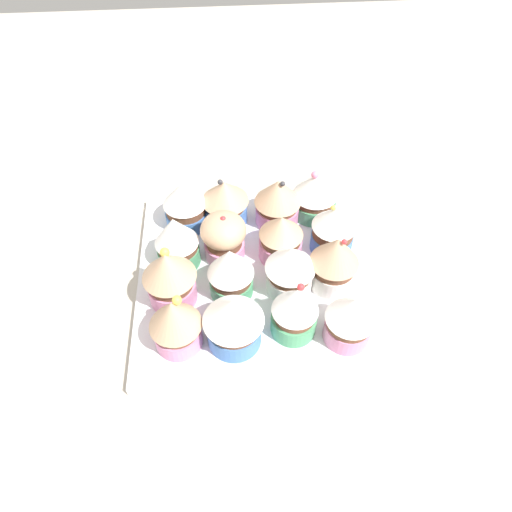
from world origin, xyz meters
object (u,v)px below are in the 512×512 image
object	(u,v)px
baking_tray	(256,274)
cupcake_0	(175,322)
cupcake_10	(281,237)
cupcake_12	(185,204)
cupcake_15	(315,194)
cupcake_2	(295,310)
cupcake_4	(169,276)
cupcake_8	(177,241)
cupcake_6	(290,268)
cupcake_5	(231,272)
cupcake_7	(334,261)
cupcake_9	(224,237)
napkin	(86,230)
cupcake_14	(278,201)
cupcake_3	(350,319)
cupcake_1	(233,321)
cupcake_13	(225,201)
cupcake_11	(334,228)

from	to	relation	value
baking_tray	cupcake_0	size ratio (longest dim) A/B	3.81
cupcake_10	cupcake_12	bearing A→B (deg)	150.17
cupcake_10	cupcake_15	distance (cm)	9.61
cupcake_2	cupcake_4	xyz separation A→B (cm)	(-13.91, 5.57, 0.46)
cupcake_2	cupcake_15	world-z (taller)	cupcake_2
cupcake_4	cupcake_8	distance (cm)	5.93
cupcake_6	cupcake_5	bearing A→B (deg)	179.75
cupcake_7	cupcake_9	world-z (taller)	cupcake_7
baking_tray	napkin	bearing A→B (deg)	156.38
baking_tray	cupcake_14	xyz separation A→B (cm)	(3.70, 9.05, 4.31)
cupcake_3	cupcake_1	bearing A→B (deg)	177.46
cupcake_5	cupcake_14	size ratio (longest dim) A/B	1.01
cupcake_5	cupcake_12	xyz separation A→B (cm)	(-5.63, 12.42, -0.20)
cupcake_10	cupcake_13	xyz separation A→B (cm)	(-6.78, 7.29, 0.14)
cupcake_12	baking_tray	bearing A→B (deg)	-47.00
cupcake_6	napkin	distance (cm)	30.67
cupcake_6	cupcake_14	distance (cm)	11.99
cupcake_2	cupcake_5	world-z (taller)	cupcake_2
baking_tray	cupcake_3	size ratio (longest dim) A/B	4.27
cupcake_5	cupcake_15	world-z (taller)	same
baking_tray	cupcake_1	xyz separation A→B (cm)	(-3.25, -9.82, 4.56)
cupcake_6	cupcake_12	world-z (taller)	same
cupcake_11	cupcake_3	bearing A→B (deg)	-93.51
cupcake_11	cupcake_14	world-z (taller)	same
cupcake_14	cupcake_12	bearing A→B (deg)	177.89
cupcake_1	napkin	distance (cm)	28.89
cupcake_1	cupcake_4	world-z (taller)	cupcake_4
cupcake_8	cupcake_13	distance (cm)	9.62
cupcake_12	cupcake_8	bearing A→B (deg)	-97.14
cupcake_1	cupcake_7	xyz separation A→B (cm)	(12.41, 7.21, 0.24)
cupcake_13	cupcake_14	distance (cm)	7.14
cupcake_7	cupcake_13	distance (cm)	17.66
baking_tray	cupcake_13	world-z (taller)	cupcake_13
cupcake_4	cupcake_5	bearing A→B (deg)	3.47
cupcake_0	cupcake_2	xyz separation A→B (cm)	(13.06, 0.64, -0.20)
cupcake_13	napkin	xyz separation A→B (cm)	(-20.05, 0.47, -4.50)
cupcake_14	napkin	distance (cm)	27.56
baking_tray	cupcake_15	distance (cm)	14.29
cupcake_2	cupcake_12	bearing A→B (deg)	124.03
cupcake_10	cupcake_6	bearing A→B (deg)	-85.04
cupcake_3	cupcake_12	distance (cm)	27.06
cupcake_1	cupcake_14	bearing A→B (deg)	69.79
cupcake_4	cupcake_9	xyz separation A→B (cm)	(6.48, 6.49, -0.69)
cupcake_12	cupcake_1	bearing A→B (deg)	-73.78
cupcake_6	baking_tray	bearing A→B (deg)	142.69
cupcake_3	cupcake_7	xyz separation A→B (cm)	(-0.29, 7.77, 0.58)
cupcake_7	cupcake_11	xyz separation A→B (cm)	(1.13, 5.92, -0.50)
cupcake_7	cupcake_0	bearing A→B (deg)	-159.63
cupcake_10	cupcake_11	bearing A→B (deg)	6.70
cupcake_13	cupcake_11	bearing A→B (deg)	-25.31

